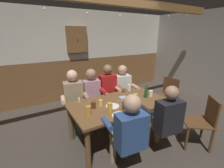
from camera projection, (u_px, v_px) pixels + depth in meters
ground_plane at (124, 142)px, 2.86m from camera, size 7.86×7.86×0.00m
back_wall_upper at (73, 35)px, 4.39m from camera, size 6.55×0.12×1.36m
back_wall_wainscot at (76, 78)px, 4.77m from camera, size 6.55×0.12×1.16m
dining_table at (120, 107)px, 2.80m from camera, size 1.74×0.96×0.72m
person_0 at (74, 98)px, 3.07m from camera, size 0.55×0.59×1.22m
person_1 at (93, 95)px, 3.26m from camera, size 0.51×0.52×1.20m
person_2 at (109, 91)px, 3.45m from camera, size 0.52×0.55×1.25m
person_3 at (123, 89)px, 3.65m from camera, size 0.55×0.59×1.20m
person_4 at (128, 131)px, 2.04m from camera, size 0.56×0.56×1.20m
person_5 at (165, 118)px, 2.39m from camera, size 0.56×0.57×1.19m
chair_empty_near_right at (202, 121)px, 2.65m from camera, size 0.62×0.62×0.88m
chair_empty_near_left at (167, 95)px, 3.76m from camera, size 0.50×0.50×0.88m
table_candle at (79, 100)px, 2.77m from camera, size 0.04×0.04×0.08m
condiment_caddy at (123, 98)px, 2.88m from camera, size 0.14×0.10×0.05m
plate_0 at (113, 106)px, 2.60m from camera, size 0.23×0.23×0.01m
plate_1 at (121, 116)px, 2.30m from camera, size 0.26×0.26×0.01m
bottle_0 at (136, 104)px, 2.46m from camera, size 0.06×0.06×0.26m
bottle_1 at (146, 93)px, 2.95m from camera, size 0.06×0.06×0.25m
pint_glass_0 at (129, 88)px, 3.32m from camera, size 0.06×0.06×0.14m
pint_glass_1 at (136, 98)px, 2.81m from camera, size 0.08×0.08×0.13m
pint_glass_2 at (131, 99)px, 2.73m from camera, size 0.07×0.07×0.15m
pint_glass_3 at (93, 105)px, 2.54m from camera, size 0.08×0.08×0.11m
pint_glass_4 at (124, 105)px, 2.49m from camera, size 0.08×0.08×0.14m
pint_glass_5 at (151, 93)px, 3.02m from camera, size 0.07×0.07×0.12m
pint_glass_6 at (110, 107)px, 2.41m from camera, size 0.08×0.08×0.15m
pint_glass_7 at (88, 111)px, 2.32m from camera, size 0.07×0.07×0.14m
pint_glass_8 at (100, 103)px, 2.62m from camera, size 0.07×0.07×0.11m
wall_dart_cabinet at (77, 40)px, 4.35m from camera, size 0.56×0.15×0.70m
string_lights at (105, 11)px, 2.73m from camera, size 4.62×0.04×0.16m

